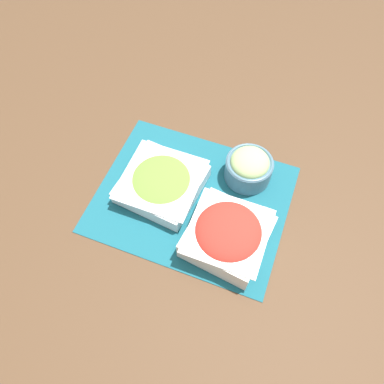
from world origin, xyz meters
TOP-DOWN VIEW (x-y plane):
  - ground_plane at (0.00, 0.00)m, footprint 3.00×3.00m
  - placemat at (0.00, 0.00)m, footprint 0.47×0.38m
  - cucumber_bowl at (-0.11, -0.11)m, footprint 0.12×0.12m
  - lettuce_bowl at (0.08, 0.00)m, footprint 0.20×0.20m
  - tomato_bowl at (-0.12, 0.08)m, footprint 0.19×0.19m

SIDE VIEW (x-z plane):
  - ground_plane at x=0.00m, z-range 0.00..0.00m
  - placemat at x=0.00m, z-range 0.00..0.00m
  - lettuce_bowl at x=0.08m, z-range 0.01..0.06m
  - tomato_bowl at x=-0.12m, z-range 0.00..0.09m
  - cucumber_bowl at x=-0.11m, z-range 0.00..0.09m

